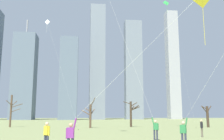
{
  "coord_description": "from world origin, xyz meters",
  "views": [
    {
      "loc": [
        -1.94,
        -11.27,
        2.0
      ],
      "look_at": [
        0.0,
        6.0,
        5.05
      ],
      "focal_mm": 41.62,
      "sensor_mm": 36.0,
      "label": 1
    }
  ],
  "objects_px": {
    "bystander_watching_nearby": "(47,134)",
    "distant_kite_high_overhead_white": "(50,32)",
    "bystander_strolling_midfield": "(202,127)",
    "bare_tree_center": "(90,114)",
    "kite_flyer_foreground_left_yellow": "(106,98)",
    "distant_kite_drifting_right_green": "(169,14)",
    "bare_tree_far_right_edge": "(131,112)",
    "kite_flyer_midfield_center_red": "(140,86)",
    "bare_tree_leftmost": "(11,110)",
    "kite_flyer_far_back_purple": "(210,86)",
    "bare_tree_rightmost": "(207,115)"
  },
  "relations": [
    {
      "from": "bystander_watching_nearby",
      "to": "distant_kite_high_overhead_white",
      "type": "relative_size",
      "value": 0.09
    },
    {
      "from": "bystander_strolling_midfield",
      "to": "bare_tree_center",
      "type": "height_order",
      "value": "bare_tree_center"
    },
    {
      "from": "kite_flyer_foreground_left_yellow",
      "to": "distant_kite_drifting_right_green",
      "type": "xyz_separation_m",
      "value": [
        12.74,
        26.06,
        15.7
      ]
    },
    {
      "from": "bare_tree_far_right_edge",
      "to": "bare_tree_center",
      "type": "bearing_deg",
      "value": -157.84
    },
    {
      "from": "kite_flyer_midfield_center_red",
      "to": "kite_flyer_foreground_left_yellow",
      "type": "distance_m",
      "value": 8.94
    },
    {
      "from": "kite_flyer_midfield_center_red",
      "to": "bystander_watching_nearby",
      "type": "distance_m",
      "value": 9.42
    },
    {
      "from": "kite_flyer_foreground_left_yellow",
      "to": "bare_tree_leftmost",
      "type": "bearing_deg",
      "value": 111.71
    },
    {
      "from": "kite_flyer_midfield_center_red",
      "to": "bare_tree_leftmost",
      "type": "height_order",
      "value": "kite_flyer_midfield_center_red"
    },
    {
      "from": "kite_flyer_foreground_left_yellow",
      "to": "kite_flyer_midfield_center_red",
      "type": "bearing_deg",
      "value": 65.8
    },
    {
      "from": "bare_tree_leftmost",
      "to": "bare_tree_far_right_edge",
      "type": "height_order",
      "value": "bare_tree_leftmost"
    },
    {
      "from": "distant_kite_drifting_right_green",
      "to": "distant_kite_high_overhead_white",
      "type": "bearing_deg",
      "value": 178.89
    },
    {
      "from": "distant_kite_drifting_right_green",
      "to": "bare_tree_leftmost",
      "type": "xyz_separation_m",
      "value": [
        -26.4,
        8.27,
        -15.67
      ]
    },
    {
      "from": "kite_flyer_midfield_center_red",
      "to": "bystander_watching_nearby",
      "type": "height_order",
      "value": "kite_flyer_midfield_center_red"
    },
    {
      "from": "kite_flyer_far_back_purple",
      "to": "bare_tree_rightmost",
      "type": "bearing_deg",
      "value": 64.1
    },
    {
      "from": "bystander_strolling_midfield",
      "to": "kite_flyer_foreground_left_yellow",
      "type": "bearing_deg",
      "value": -133.85
    },
    {
      "from": "kite_flyer_foreground_left_yellow",
      "to": "distant_kite_high_overhead_white",
      "type": "distance_m",
      "value": 29.79
    },
    {
      "from": "distant_kite_drifting_right_green",
      "to": "bare_tree_rightmost",
      "type": "relative_size",
      "value": 5.62
    },
    {
      "from": "kite_flyer_midfield_center_red",
      "to": "bystander_watching_nearby",
      "type": "xyz_separation_m",
      "value": [
        -6.93,
        -5.28,
        -3.57
      ]
    },
    {
      "from": "kite_flyer_far_back_purple",
      "to": "distant_kite_high_overhead_white",
      "type": "xyz_separation_m",
      "value": [
        -13.28,
        24.4,
        11.17
      ]
    },
    {
      "from": "bystander_watching_nearby",
      "to": "bare_tree_leftmost",
      "type": "bearing_deg",
      "value": 108.14
    },
    {
      "from": "kite_flyer_midfield_center_red",
      "to": "bare_tree_center",
      "type": "height_order",
      "value": "kite_flyer_midfield_center_red"
    },
    {
      "from": "bystander_strolling_midfield",
      "to": "bare_tree_rightmost",
      "type": "height_order",
      "value": "bare_tree_rightmost"
    },
    {
      "from": "kite_flyer_far_back_purple",
      "to": "kite_flyer_foreground_left_yellow",
      "type": "relative_size",
      "value": 2.09
    },
    {
      "from": "kite_flyer_midfield_center_red",
      "to": "distant_kite_drifting_right_green",
      "type": "xyz_separation_m",
      "value": [
        9.13,
        18.03,
        14.14
      ]
    },
    {
      "from": "kite_flyer_midfield_center_red",
      "to": "bare_tree_rightmost",
      "type": "height_order",
      "value": "kite_flyer_midfield_center_red"
    },
    {
      "from": "kite_flyer_foreground_left_yellow",
      "to": "bare_tree_leftmost",
      "type": "xyz_separation_m",
      "value": [
        -13.67,
        34.33,
        0.03
      ]
    },
    {
      "from": "distant_kite_drifting_right_green",
      "to": "bare_tree_leftmost",
      "type": "relative_size",
      "value": 3.76
    },
    {
      "from": "bystander_watching_nearby",
      "to": "bystander_strolling_midfield",
      "type": "bearing_deg",
      "value": 29.86
    },
    {
      "from": "distant_kite_high_overhead_white",
      "to": "kite_flyer_far_back_purple",
      "type": "bearing_deg",
      "value": -61.44
    },
    {
      "from": "kite_flyer_foreground_left_yellow",
      "to": "distant_kite_drifting_right_green",
      "type": "distance_m",
      "value": 32.98
    },
    {
      "from": "kite_flyer_midfield_center_red",
      "to": "distant_kite_drifting_right_green",
      "type": "bearing_deg",
      "value": 63.15
    },
    {
      "from": "distant_kite_drifting_right_green",
      "to": "bare_tree_center",
      "type": "relative_size",
      "value": 4.39
    },
    {
      "from": "kite_flyer_far_back_purple",
      "to": "bare_tree_rightmost",
      "type": "xyz_separation_m",
      "value": [
        13.55,
        27.91,
        -1.74
      ]
    },
    {
      "from": "kite_flyer_foreground_left_yellow",
      "to": "bare_tree_far_right_edge",
      "type": "bearing_deg",
      "value": 77.15
    },
    {
      "from": "bystander_watching_nearby",
      "to": "bare_tree_center",
      "type": "distance_m",
      "value": 27.23
    },
    {
      "from": "bare_tree_far_right_edge",
      "to": "bystander_watching_nearby",
      "type": "bearing_deg",
      "value": -109.78
    },
    {
      "from": "kite_flyer_far_back_purple",
      "to": "bystander_watching_nearby",
      "type": "relative_size",
      "value": 11.7
    },
    {
      "from": "bystander_strolling_midfield",
      "to": "bare_tree_center",
      "type": "relative_size",
      "value": 0.34
    },
    {
      "from": "distant_kite_drifting_right_green",
      "to": "kite_flyer_midfield_center_red",
      "type": "bearing_deg",
      "value": -116.85
    },
    {
      "from": "bystander_watching_nearby",
      "to": "distant_kite_drifting_right_green",
      "type": "height_order",
      "value": "distant_kite_drifting_right_green"
    },
    {
      "from": "kite_flyer_far_back_purple",
      "to": "bare_tree_far_right_edge",
      "type": "height_order",
      "value": "kite_flyer_far_back_purple"
    },
    {
      "from": "bystander_watching_nearby",
      "to": "bare_tree_far_right_edge",
      "type": "xyz_separation_m",
      "value": [
        10.79,
        30.01,
        1.65
      ]
    },
    {
      "from": "bystander_watching_nearby",
      "to": "bare_tree_center",
      "type": "relative_size",
      "value": 0.34
    },
    {
      "from": "kite_flyer_midfield_center_red",
      "to": "bare_tree_center",
      "type": "bearing_deg",
      "value": 99.33
    },
    {
      "from": "bare_tree_center",
      "to": "bare_tree_leftmost",
      "type": "bearing_deg",
      "value": 161.48
    },
    {
      "from": "kite_flyer_far_back_purple",
      "to": "bare_tree_center",
      "type": "relative_size",
      "value": 3.96
    },
    {
      "from": "kite_flyer_far_back_purple",
      "to": "bare_tree_far_right_edge",
      "type": "bearing_deg",
      "value": 88.66
    },
    {
      "from": "bare_tree_rightmost",
      "to": "bare_tree_leftmost",
      "type": "bearing_deg",
      "value": 172.64
    },
    {
      "from": "kite_flyer_far_back_purple",
      "to": "kite_flyer_midfield_center_red",
      "type": "distance_m",
      "value": 6.81
    },
    {
      "from": "kite_flyer_midfield_center_red",
      "to": "kite_flyer_foreground_left_yellow",
      "type": "xyz_separation_m",
      "value": [
        -3.61,
        -8.03,
        -1.56
      ]
    }
  ]
}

